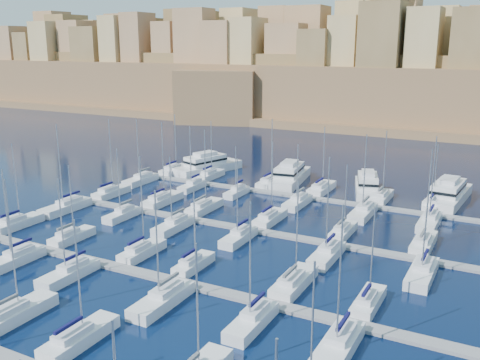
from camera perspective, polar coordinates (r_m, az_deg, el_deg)
The scene contains 46 objects.
ground at distance 78.90m, azimuth -1.05°, elevation -7.81°, with size 600.00×600.00×0.00m, color black.
pontoon_mid_near at distance 69.44m, azimuth -5.92°, elevation -10.93°, with size 84.00×2.00×0.40m, color slate.
pontoon_mid_far at distance 87.14m, azimuth 2.13°, elevation -5.49°, with size 84.00×2.00×0.40m, color slate.
pontoon_far at distance 106.45m, azimuth 7.28°, elevation -1.88°, with size 84.00×2.00×0.40m, color slate.
sailboat_2 at distance 65.84m, azimuth -22.91°, elevation -13.00°, with size 2.95×9.83×16.29m.
sailboat_3 at distance 59.01m, azimuth -16.78°, elevation -15.79°, with size 2.75×9.17×13.53m.
sailboat_12 at distance 96.67m, azimuth -22.66°, elevation -4.26°, with size 2.71×9.02×14.42m.
sailboat_13 at distance 87.28m, azimuth -17.52°, elevation -5.78°, with size 2.40×8.01×12.25m.
sailboat_14 at distance 78.94m, azimuth -10.43°, elevation -7.46°, with size 2.56×8.52×14.95m.
sailboat_15 at distance 73.70m, azimuth -4.99°, elevation -8.92°, with size 2.30×7.68×11.31m.
sailboat_16 at distance 68.50m, azimuth 5.76°, elevation -10.79°, with size 2.92×9.74×13.99m.
sailboat_17 at distance 65.21m, azimuth 13.51°, elevation -12.53°, with size 2.41×8.04×12.32m.
sailboat_19 at distance 81.26m, azimuth -22.86°, elevation -7.76°, with size 2.68×8.93×13.97m.
sailboat_20 at distance 74.06m, azimuth -17.76°, elevation -9.45°, with size 2.70×9.00×13.94m.
sailboat_21 at distance 64.59m, azimuth -8.27°, elevation -12.50°, with size 2.94×9.79×14.46m.
sailboat_22 at distance 59.64m, azimuth 1.30°, elevation -14.77°, with size 2.63×8.77×14.63m.
sailboat_23 at distance 56.13m, azimuth 10.42°, elevation -17.02°, with size 2.96×9.85×15.84m.
sailboat_24 at distance 110.39m, azimuth -13.59°, elevation -1.29°, with size 2.68×8.94×15.69m.
sailboat_25 at distance 103.30m, azimuth -8.28°, elevation -2.10°, with size 2.97×9.91×15.86m.
sailboat_26 at distance 98.00m, azimuth -3.85°, elevation -2.89°, with size 2.82×9.40×15.25m.
sailboat_27 at distance 91.86m, azimuth 3.22°, elevation -4.08°, with size 2.71×9.04×14.26m.
sailboat_28 at distance 87.23m, azimuth 10.93°, elevation -5.37°, with size 2.47×8.23×11.79m.
sailboat_29 at distance 85.29m, azimuth 18.98°, elevation -6.35°, with size 2.78×9.26×15.27m.
sailboat_30 at distance 102.91m, azimuth -18.07°, elevation -2.73°, with size 3.16×10.55×16.37m.
sailboat_31 at distance 95.87m, azimuth -12.44°, elevation -3.62°, with size 2.35×7.85×12.93m.
sailboat_32 at distance 88.82m, azimuth -7.07°, elevation -4.84°, with size 2.71×9.04×12.76m.
sailboat_33 at distance 83.12m, azimuth -0.12°, elevation -6.09°, with size 2.55×8.50×13.47m.
sailboat_34 at distance 77.54m, azimuth 9.25°, elevation -7.81°, with size 2.79×9.30×15.28m.
sailboat_35 at distance 74.61m, azimuth 18.84°, elevation -9.33°, with size 2.96×9.87×16.22m.
sailboat_36 at distance 127.31m, azimuth -6.97°, elevation 1.08°, with size 2.86×9.54×14.15m.
sailboat_37 at distance 121.66m, azimuth -3.17°, elevation 0.53°, with size 2.62×8.73×13.31m.
sailboat_38 at distance 115.31m, azimuth 3.24°, elevation -0.24°, with size 2.85×9.51×14.67m.
sailboat_39 at distance 111.51m, azimuth 8.68°, elevation -0.89°, with size 3.05×10.18×13.72m.
sailboat_40 at distance 107.75m, azimuth 14.88°, elevation -1.76°, with size 2.72×9.06×13.96m.
sailboat_41 at distance 105.92m, azimuth 19.84°, elevation -2.43°, with size 2.53×8.43×12.34m.
sailboat_42 at distance 119.19m, azimuth -10.52°, elevation 0.03°, with size 2.86×9.54×14.43m.
sailboat_43 at distance 112.47m, azimuth -5.09°, elevation -0.66°, with size 2.40×7.99×13.73m.
sailboat_44 at distance 107.59m, azimuth -0.34°, elevation -1.31°, with size 2.23×7.43×10.52m.
sailboat_45 at distance 101.41m, azimuth 6.17°, elevation -2.36°, with size 2.75×9.17×12.21m.
sailboat_46 at distance 97.37m, azimuth 13.01°, elevation -3.35°, with size 2.98×9.94×15.08m.
sailboat_47 at distance 95.42m, azimuth 19.56°, elevation -4.20°, with size 2.95×9.82×15.64m.
motor_yacht_a at distance 127.23m, azimuth -3.53°, elevation 1.60°, with size 10.44×18.36×5.25m.
motor_yacht_b at distance 117.79m, azimuth 5.34°, elevation 0.53°, with size 7.59×18.03×5.25m.
motor_yacht_c at distance 111.39m, azimuth 13.42°, elevation -0.62°, with size 8.62×15.56×5.25m.
motor_yacht_d at distance 110.47m, azimuth 21.34°, elevation -1.35°, with size 7.06×18.84×5.25m.
fortified_city at distance 222.59m, azimuth 18.81°, elevation 9.74°, with size 460.00×108.95×59.52m.
Camera 1 is at (35.31, -63.96, 29.78)m, focal length 40.00 mm.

